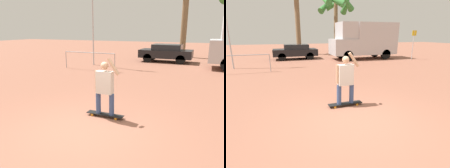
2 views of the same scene
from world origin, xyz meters
The scene contains 6 objects.
ground_plane centered at (0.00, 0.00, 0.00)m, with size 80.00×80.00×0.00m, color #935B47.
skateboard centered at (0.08, 1.07, 0.07)m, with size 1.10×0.22×0.09m.
person_skateboarder centered at (0.08, 1.07, 0.93)m, with size 0.74×0.22×1.60m.
parked_car_black centered at (-0.39, 12.79, 0.73)m, with size 3.86×1.88×1.33m.
flagpole centered at (-4.61, 9.23, 3.74)m, with size 1.20×0.12×6.25m.
plaza_railing_segment centered at (-4.08, 7.46, 0.88)m, with size 3.46×0.05×1.08m.
Camera 1 is at (2.62, -4.16, 2.42)m, focal length 35.00 mm.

